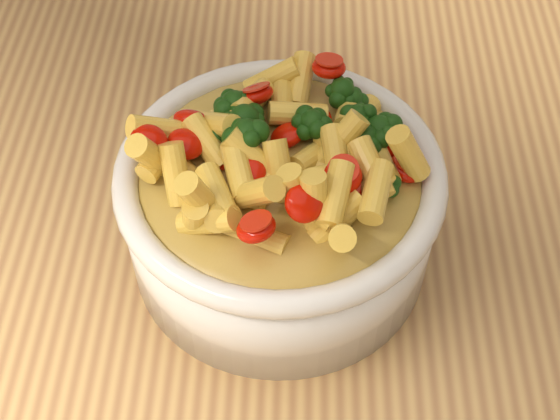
{
  "coord_description": "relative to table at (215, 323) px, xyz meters",
  "views": [
    {
      "loc": [
        0.07,
        -0.34,
        1.38
      ],
      "look_at": [
        0.06,
        0.01,
        0.95
      ],
      "focal_mm": 50.0,
      "sensor_mm": 36.0,
      "label": 1
    }
  ],
  "objects": [
    {
      "name": "table",
      "position": [
        0.0,
        0.0,
        0.0
      ],
      "size": [
        1.2,
        0.8,
        0.9
      ],
      "color": "tan",
      "rests_on": "ground"
    },
    {
      "name": "serving_bowl",
      "position": [
        0.06,
        0.01,
        0.15
      ],
      "size": [
        0.23,
        0.23,
        0.1
      ],
      "color": "silver",
      "rests_on": "table"
    },
    {
      "name": "pasta_salad",
      "position": [
        0.06,
        0.01,
        0.21
      ],
      "size": [
        0.18,
        0.18,
        0.04
      ],
      "color": "#FFD350",
      "rests_on": "serving_bowl"
    }
  ]
}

